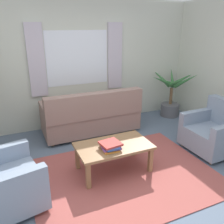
# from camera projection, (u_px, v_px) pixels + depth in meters

# --- Properties ---
(ground_plane) EXTENTS (6.24, 6.24, 0.00)m
(ground_plane) POSITION_uv_depth(u_px,v_px,m) (124.00, 175.00, 3.56)
(ground_plane) COLOR slate
(wall_back) EXTENTS (5.32, 0.12, 2.60)m
(wall_back) POSITION_uv_depth(u_px,v_px,m) (77.00, 65.00, 5.04)
(wall_back) COLOR beige
(wall_back) RESTS_ON ground_plane
(window_with_curtains) EXTENTS (1.98, 0.07, 1.40)m
(window_with_curtains) POSITION_uv_depth(u_px,v_px,m) (78.00, 58.00, 4.92)
(window_with_curtains) COLOR white
(area_rug) EXTENTS (2.65, 2.01, 0.01)m
(area_rug) POSITION_uv_depth(u_px,v_px,m) (124.00, 175.00, 3.56)
(area_rug) COLOR #9E4C47
(area_rug) RESTS_ON ground_plane
(couch) EXTENTS (1.90, 0.82, 0.92)m
(couch) POSITION_uv_depth(u_px,v_px,m) (92.00, 116.00, 4.82)
(couch) COLOR gray
(couch) RESTS_ON ground_plane
(armchair_right) EXTENTS (0.83, 0.85, 0.88)m
(armchair_right) POSITION_uv_depth(u_px,v_px,m) (215.00, 131.00, 4.18)
(armchair_right) COLOR gray
(armchair_right) RESTS_ON ground_plane
(coffee_table) EXTENTS (1.10, 0.64, 0.44)m
(coffee_table) POSITION_uv_depth(u_px,v_px,m) (114.00, 148.00, 3.56)
(coffee_table) COLOR olive
(coffee_table) RESTS_ON ground_plane
(book_stack_on_table) EXTENTS (0.31, 0.31, 0.10)m
(book_stack_on_table) POSITION_uv_depth(u_px,v_px,m) (110.00, 146.00, 3.41)
(book_stack_on_table) COLOR orange
(book_stack_on_table) RESTS_ON coffee_table
(potted_plant) EXTENTS (1.19, 1.14, 1.15)m
(potted_plant) POSITION_uv_depth(u_px,v_px,m) (171.00, 98.00, 5.72)
(potted_plant) COLOR #56565B
(potted_plant) RESTS_ON ground_plane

